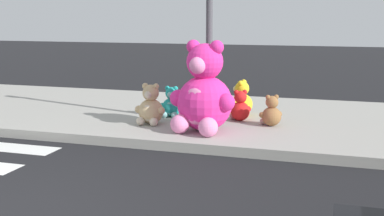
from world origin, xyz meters
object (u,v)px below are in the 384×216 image
Objects in this scene: plush_pink_large at (203,95)px; plush_teal at (171,105)px; plush_yellow at (241,101)px; plush_brown at (271,113)px; plush_red at (240,108)px; plush_tan at (150,108)px; sign_pole at (209,22)px.

plush_teal is (-0.86, 0.90, -0.35)m from plush_pink_large.
plush_yellow is 1.01m from plush_brown.
plush_red is (-0.58, 0.26, 0.01)m from plush_brown.
plush_teal is 0.68m from plush_tan.
plush_tan is 1.56m from plush_red.
plush_pink_large is at bearing -13.21° from plush_tan.
plush_yellow is 0.51m from plush_red.
plush_teal is (-0.78, 0.31, -1.47)m from sign_pole.
sign_pole is 5.71× the size of plush_teal.
plush_pink_large is 1.51m from plush_yellow.
plush_teal is at bearing 173.51° from plush_brown.
plush_teal is at bearing -154.96° from plush_yellow.
sign_pole is 1.82m from plush_brown.
plush_red is (0.47, 0.36, -1.48)m from sign_pole.
plush_teal is 1.03× the size of plush_red.
plush_tan is 2.02m from plush_brown.
plush_red is (0.09, -0.50, -0.04)m from plush_yellow.
plush_yellow is at bearing 25.04° from plush_teal.
plush_yellow is (0.38, 0.85, -1.44)m from sign_pole.
plush_pink_large is at bearing -46.43° from plush_teal.
plush_tan is 1.78m from plush_yellow.
plush_teal is at bearing 158.54° from sign_pole.
plush_pink_large is 2.21× the size of plush_yellow.
plush_tan is 1.07× the size of plush_yellow.
sign_pole is at bearing 96.99° from plush_pink_large.
plush_tan is at bearing -166.91° from plush_brown.
plush_teal is 1.07× the size of plush_brown.
sign_pole reaches higher than plush_tan.
plush_brown is 0.96× the size of plush_red.
sign_pole is at bearing -114.10° from plush_yellow.
plush_pink_large reaches higher than plush_red.
sign_pole is at bearing -174.58° from plush_brown.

